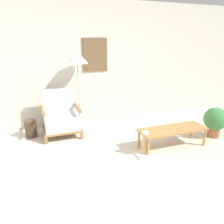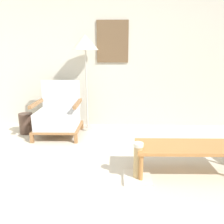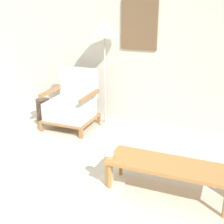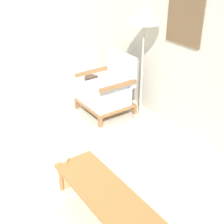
% 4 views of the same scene
% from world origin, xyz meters
% --- Properties ---
extents(ground_plane, '(14.00, 14.00, 0.00)m').
position_xyz_m(ground_plane, '(0.00, 0.00, 0.00)').
color(ground_plane, beige).
extents(wall_back, '(8.00, 0.09, 2.70)m').
position_xyz_m(wall_back, '(0.00, 2.51, 1.35)').
color(wall_back, beige).
rests_on(wall_back, ground_plane).
extents(armchair, '(0.73, 0.68, 0.90)m').
position_xyz_m(armchair, '(-0.90, 1.91, 0.35)').
color(armchair, olive).
rests_on(armchair, ground_plane).
extents(floor_lamp, '(0.44, 0.44, 1.65)m').
position_xyz_m(floor_lamp, '(-0.45, 2.21, 1.48)').
color(floor_lamp, '#B7B2A8').
rests_on(floor_lamp, ground_plane).
extents(coffee_table, '(1.25, 0.42, 0.35)m').
position_xyz_m(coffee_table, '(0.91, 0.67, 0.32)').
color(coffee_table, '#B2753D').
rests_on(coffee_table, ground_plane).
extents(vase, '(0.23, 0.23, 0.35)m').
position_xyz_m(vase, '(-1.50, 1.99, 0.18)').
color(vase, '#473328').
rests_on(vase, ground_plane).
extents(scratching_post, '(0.30, 0.30, 0.43)m').
position_xyz_m(scratching_post, '(0.30, 0.56, 0.14)').
color(scratching_post, beige).
rests_on(scratching_post, ground_plane).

